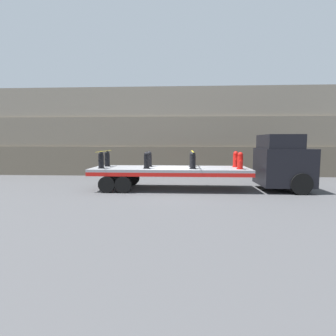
% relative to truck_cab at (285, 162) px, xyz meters
% --- Properties ---
extents(ground_plane, '(120.00, 120.00, 0.00)m').
position_rel_truck_cab_xyz_m(ground_plane, '(-6.14, 0.00, -1.52)').
color(ground_plane, '#474749').
extents(rock_cliff, '(60.00, 3.30, 6.74)m').
position_rel_truck_cab_xyz_m(rock_cliff, '(-6.14, 7.11, 1.85)').
color(rock_cliff, '#665B4C').
rests_on(rock_cliff, ground_plane).
extents(truck_cab, '(2.55, 2.67, 2.98)m').
position_rel_truck_cab_xyz_m(truck_cab, '(0.00, 0.00, 0.00)').
color(truck_cab, black).
rests_on(truck_cab, ground_plane).
extents(flatbed_trailer, '(8.51, 2.68, 1.20)m').
position_rel_truck_cab_xyz_m(flatbed_trailer, '(-6.71, 0.00, -0.54)').
color(flatbed_trailer, gray).
rests_on(flatbed_trailer, ground_plane).
extents(fire_hydrant_black_near_0, '(0.36, 0.59, 0.89)m').
position_rel_truck_cab_xyz_m(fire_hydrant_black_near_0, '(-9.79, -0.57, 0.11)').
color(fire_hydrant_black_near_0, black).
rests_on(fire_hydrant_black_near_0, flatbed_trailer).
extents(fire_hydrant_black_far_0, '(0.36, 0.59, 0.89)m').
position_rel_truck_cab_xyz_m(fire_hydrant_black_far_0, '(-9.79, 0.57, 0.11)').
color(fire_hydrant_black_far_0, black).
rests_on(fire_hydrant_black_far_0, flatbed_trailer).
extents(fire_hydrant_black_near_1, '(0.36, 0.59, 0.89)m').
position_rel_truck_cab_xyz_m(fire_hydrant_black_near_1, '(-7.35, -0.57, 0.11)').
color(fire_hydrant_black_near_1, black).
rests_on(fire_hydrant_black_near_1, flatbed_trailer).
extents(fire_hydrant_black_far_1, '(0.36, 0.59, 0.89)m').
position_rel_truck_cab_xyz_m(fire_hydrant_black_far_1, '(-7.35, 0.57, 0.11)').
color(fire_hydrant_black_far_1, black).
rests_on(fire_hydrant_black_far_1, flatbed_trailer).
extents(fire_hydrant_black_near_2, '(0.36, 0.59, 0.89)m').
position_rel_truck_cab_xyz_m(fire_hydrant_black_near_2, '(-4.92, -0.57, 0.11)').
color(fire_hydrant_black_near_2, black).
rests_on(fire_hydrant_black_near_2, flatbed_trailer).
extents(fire_hydrant_black_far_2, '(0.36, 0.59, 0.89)m').
position_rel_truck_cab_xyz_m(fire_hydrant_black_far_2, '(-4.92, 0.57, 0.11)').
color(fire_hydrant_black_far_2, black).
rests_on(fire_hydrant_black_far_2, flatbed_trailer).
extents(fire_hydrant_red_near_3, '(0.36, 0.59, 0.89)m').
position_rel_truck_cab_xyz_m(fire_hydrant_red_near_3, '(-2.48, -0.57, 0.11)').
color(fire_hydrant_red_near_3, red).
rests_on(fire_hydrant_red_near_3, flatbed_trailer).
extents(fire_hydrant_red_far_3, '(0.36, 0.59, 0.89)m').
position_rel_truck_cab_xyz_m(fire_hydrant_red_far_3, '(-2.48, 0.57, 0.11)').
color(fire_hydrant_red_far_3, red).
rests_on(fire_hydrant_red_far_3, flatbed_trailer).
extents(cargo_strap_rear, '(0.05, 2.79, 0.01)m').
position_rel_truck_cab_xyz_m(cargo_strap_rear, '(-9.79, 0.00, 0.57)').
color(cargo_strap_rear, yellow).
rests_on(cargo_strap_rear, fire_hydrant_black_near_0).
extents(cargo_strap_middle, '(0.05, 2.79, 0.01)m').
position_rel_truck_cab_xyz_m(cargo_strap_middle, '(-4.92, 0.00, 0.57)').
color(cargo_strap_middle, yellow).
rests_on(cargo_strap_middle, fire_hydrant_black_near_2).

